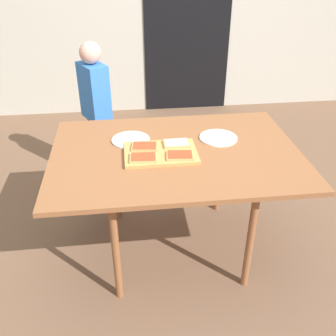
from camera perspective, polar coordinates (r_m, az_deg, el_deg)
name	(u,v)px	position (r m, az deg, el deg)	size (l,w,h in m)	color
ground_plane	(175,246)	(2.46, 1.00, -11.59)	(16.00, 16.00, 0.00)	brown
house_door	(188,15)	(4.15, 2.99, 22.00)	(0.90, 0.02, 2.00)	black
dining_table	(176,160)	(2.08, 1.16, 1.29)	(1.34, 0.93, 0.68)	brown
cutting_board	(161,153)	(2.02, -1.11, 2.26)	(0.39, 0.27, 0.02)	tan
pizza_slice_far_left	(145,146)	(2.05, -3.52, 3.25)	(0.15, 0.11, 0.02)	#E4A161
pizza_slice_far_right	(176,143)	(2.08, 1.24, 3.74)	(0.14, 0.10, 0.02)	#E4A161
pizza_slice_near_right	(180,155)	(1.96, 1.82, 1.91)	(0.15, 0.11, 0.02)	#E4A161
pizza_slice_near_left	(143,158)	(1.94, -3.72, 1.56)	(0.14, 0.11, 0.02)	#E4A161
plate_white_right	(218,138)	(2.20, 7.58, 4.53)	(0.22, 0.22, 0.01)	white
plate_white_left	(131,140)	(2.17, -5.63, 4.23)	(0.22, 0.22, 0.01)	white
child_left	(96,107)	(2.85, -10.78, 8.94)	(0.24, 0.28, 1.08)	navy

